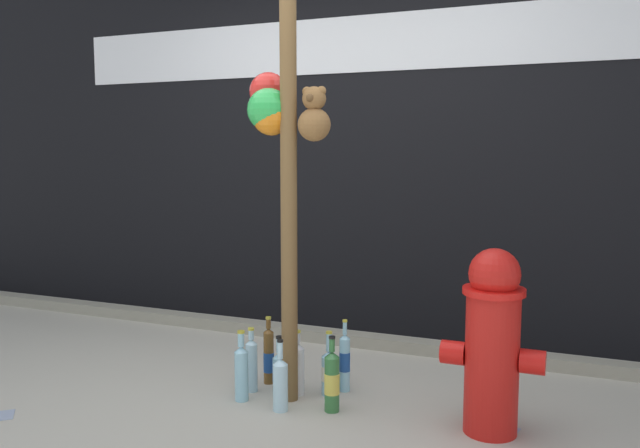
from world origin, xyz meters
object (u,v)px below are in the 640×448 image
at_px(bottle_6, 345,361).
at_px(bottle_8, 280,383).
at_px(bottle_1, 332,381).
at_px(bottle_4, 329,371).
at_px(bottle_5, 251,364).
at_px(bottle_3, 297,367).
at_px(memorial_post, 283,69).
at_px(bottle_7, 269,356).
at_px(bottle_0, 241,371).
at_px(fire_hydrant, 493,341).
at_px(bottle_2, 280,371).

distance_m(bottle_6, bottle_8, 0.43).
bearing_deg(bottle_1, bottle_4, 115.57).
bearing_deg(bottle_5, bottle_3, 12.20).
relative_size(memorial_post, bottle_8, 7.80).
xyz_separation_m(bottle_1, bottle_5, (-0.50, 0.09, -0.00)).
distance_m(bottle_4, bottle_5, 0.42).
distance_m(bottle_1, bottle_4, 0.22).
bearing_deg(bottle_6, bottle_7, -173.14).
xyz_separation_m(bottle_0, bottle_7, (0.02, 0.28, -0.00)).
bearing_deg(fire_hydrant, bottle_1, -176.05).
height_order(bottle_1, bottle_8, bottle_1).
bearing_deg(bottle_2, bottle_4, 14.13).
bearing_deg(bottle_4, bottle_0, -148.00).
bearing_deg(bottle_0, memorial_post, 34.50).
bearing_deg(bottle_2, bottle_1, -20.42).
relative_size(bottle_4, bottle_5, 0.99).
xyz_separation_m(bottle_2, bottle_5, (-0.15, -0.05, 0.04)).
height_order(fire_hydrant, bottle_6, fire_hydrant).
relative_size(bottle_1, bottle_4, 1.11).
distance_m(bottle_2, bottle_8, 0.25).
height_order(fire_hydrant, bottle_5, fire_hydrant).
bearing_deg(bottle_1, bottle_6, 97.33).
distance_m(bottle_1, bottle_6, 0.29).
relative_size(bottle_0, bottle_1, 0.97).
bearing_deg(bottle_5, fire_hydrant, -1.50).
height_order(fire_hydrant, bottle_0, fire_hydrant).
bearing_deg(bottle_1, bottle_0, -174.34).
bearing_deg(bottle_4, bottle_5, -164.71).
xyz_separation_m(bottle_4, bottle_7, (-0.38, 0.03, 0.03)).
relative_size(bottle_2, bottle_4, 0.89).
relative_size(bottle_2, bottle_6, 0.78).
relative_size(fire_hydrant, bottle_2, 2.78).
relative_size(fire_hydrant, bottle_1, 2.24).
relative_size(bottle_2, bottle_7, 0.82).
height_order(bottle_3, bottle_6, bottle_6).
distance_m(bottle_7, bottle_8, 0.40).
xyz_separation_m(fire_hydrant, bottle_3, (-1.02, 0.09, -0.29)).
relative_size(memorial_post, bottle_5, 8.11).
height_order(bottle_0, bottle_2, bottle_0).
distance_m(memorial_post, bottle_6, 1.58).
distance_m(fire_hydrant, bottle_1, 0.82).
bearing_deg(bottle_0, bottle_1, 5.66).
relative_size(bottle_7, bottle_8, 1.04).
distance_m(bottle_1, bottle_5, 0.51).
xyz_separation_m(bottle_0, bottle_1, (0.49, 0.05, -0.00)).
bearing_deg(bottle_1, bottle_2, 159.58).
relative_size(bottle_1, bottle_5, 1.09).
relative_size(bottle_0, bottle_4, 1.07).
relative_size(bottle_1, bottle_7, 1.01).
bearing_deg(bottle_3, memorial_post, -127.70).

